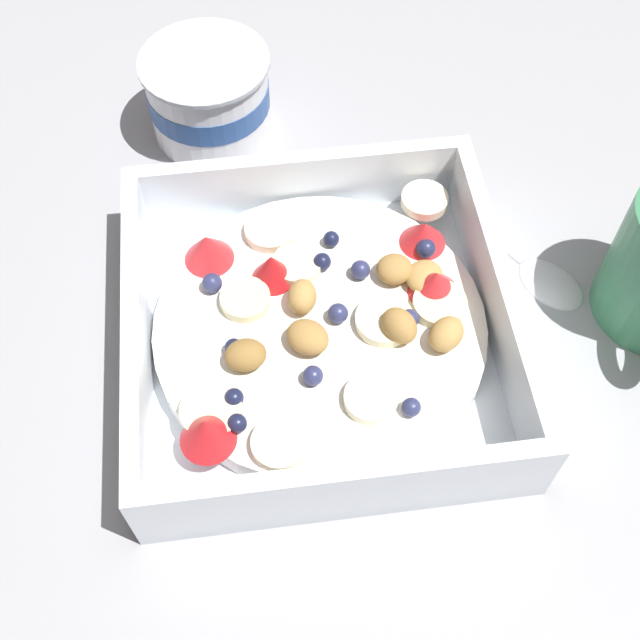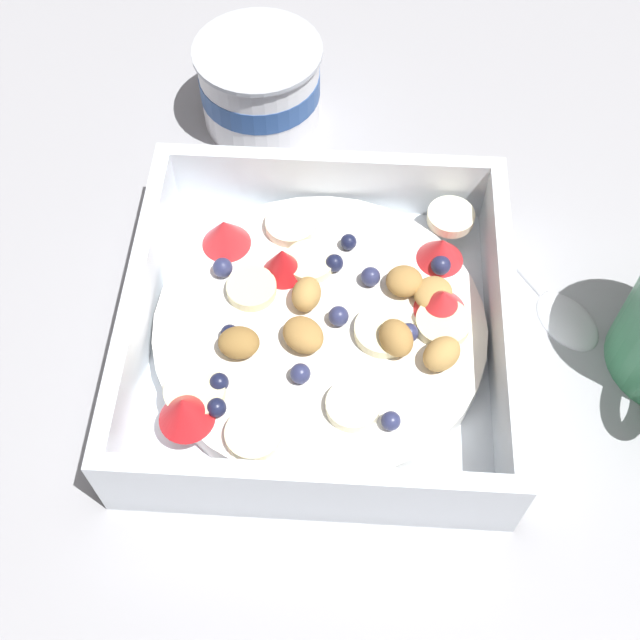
% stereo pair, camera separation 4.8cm
% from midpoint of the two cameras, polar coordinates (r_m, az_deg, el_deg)
% --- Properties ---
extents(ground_plane, '(2.40, 2.40, 0.00)m').
position_cam_midpoint_polar(ground_plane, '(0.50, -3.58, -3.53)').
color(ground_plane, '#9E9EA3').
extents(fruit_bowl, '(0.22, 0.22, 0.06)m').
position_cam_midpoint_polar(fruit_bowl, '(0.49, -2.76, -0.81)').
color(fruit_bowl, white).
rests_on(fruit_bowl, ground).
extents(spoon, '(0.11, 0.16, 0.01)m').
position_cam_midpoint_polar(spoon, '(0.55, 11.69, 4.25)').
color(spoon, silver).
rests_on(spoon, ground).
extents(yogurt_cup, '(0.09, 0.09, 0.06)m').
position_cam_midpoint_polar(yogurt_cup, '(0.61, -10.21, 15.26)').
color(yogurt_cup, white).
rests_on(yogurt_cup, ground).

